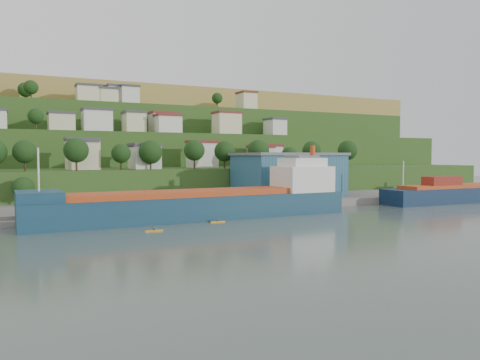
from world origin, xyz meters
TOP-DOWN VIEW (x-y plane):
  - ground at (0.00, 0.00)m, footprint 500.00×500.00m
  - quay at (20.00, 28.00)m, footprint 220.00×26.00m
  - hillside at (-0.02, 168.67)m, footprint 360.00×210.68m
  - cargo_ship_near at (1.85, 9.52)m, footprint 72.21×12.57m
  - cargo_ship_far at (88.18, 9.74)m, footprint 57.66×11.04m
  - warehouse at (36.96, 31.00)m, footprint 31.76×20.26m
  - kayak_orange at (1.49, 2.35)m, footprint 3.16×0.77m
  - kayak_yellow at (-13.72, -3.22)m, footprint 3.37×0.59m

SIDE VIEW (x-z plane):
  - ground at x=0.00m, z-range 0.00..0.00m
  - quay at x=20.00m, z-range -2.00..2.00m
  - hillside at x=-0.02m, z-range -47.91..48.09m
  - kayak_orange at x=1.49m, z-range -0.16..0.62m
  - kayak_yellow at x=-13.72m, z-range -0.17..0.67m
  - cargo_ship_far at x=88.18m, z-range -5.34..10.27m
  - cargo_ship_near at x=1.85m, z-range -6.30..12.22m
  - warehouse at x=36.96m, z-range 2.03..14.83m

